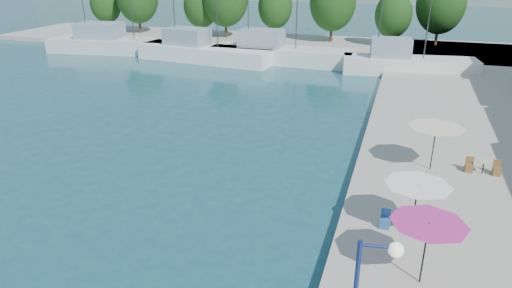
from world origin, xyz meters
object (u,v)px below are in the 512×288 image
(trawler_02, at_px, (203,52))
(umbrella_white, at_px, (417,190))
(umbrella_pink, at_px, (428,229))
(trawler_01, at_px, (118,44))
(umbrella_cream, at_px, (436,131))
(trawler_04, at_px, (406,64))
(trawler_03, at_px, (278,54))

(trawler_02, height_order, umbrella_white, trawler_02)
(umbrella_pink, distance_m, umbrella_white, 3.40)
(trawler_01, distance_m, umbrella_cream, 47.49)
(trawler_04, relative_size, umbrella_white, 5.11)
(trawler_01, height_order, trawler_04, same)
(umbrella_pink, height_order, umbrella_cream, umbrella_cream)
(trawler_03, distance_m, umbrella_white, 38.17)
(trawler_03, bearing_deg, umbrella_cream, -58.17)
(trawler_02, relative_size, trawler_03, 1.02)
(trawler_03, distance_m, umbrella_pink, 41.40)
(trawler_01, relative_size, trawler_03, 1.15)
(trawler_02, bearing_deg, umbrella_cream, -38.48)
(umbrella_pink, xyz_separation_m, umbrella_cream, (0.61, 10.42, 0.01))
(trawler_01, bearing_deg, umbrella_pink, -52.84)
(umbrella_white, bearing_deg, trawler_02, 127.00)
(trawler_02, distance_m, umbrella_cream, 36.46)
(trawler_01, xyz_separation_m, trawler_02, (13.08, -1.56, 0.00))
(trawler_01, xyz_separation_m, trawler_03, (22.14, 0.33, 0.00))
(trawler_03, xyz_separation_m, trawler_04, (14.69, -1.47, 0.00))
(trawler_03, bearing_deg, trawler_02, -167.32)
(trawler_02, relative_size, umbrella_white, 6.25)
(trawler_01, bearing_deg, trawler_03, -7.25)
(trawler_04, bearing_deg, umbrella_white, -95.53)
(umbrella_white, xyz_separation_m, umbrella_cream, (0.93, 7.04, 0.22))
(trawler_01, xyz_separation_m, umbrella_white, (37.84, -34.43, 1.57))
(trawler_03, distance_m, umbrella_cream, 32.36)
(umbrella_cream, bearing_deg, umbrella_pink, -93.33)
(trawler_01, bearing_deg, trawler_02, -14.93)
(umbrella_cream, bearing_deg, trawler_01, 144.77)
(trawler_01, relative_size, umbrella_cream, 6.43)
(trawler_02, distance_m, umbrella_white, 41.17)
(trawler_02, bearing_deg, umbrella_white, -46.34)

